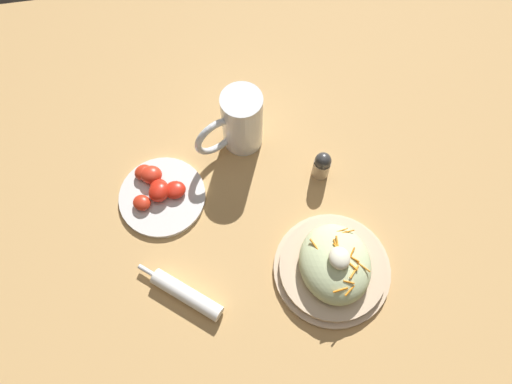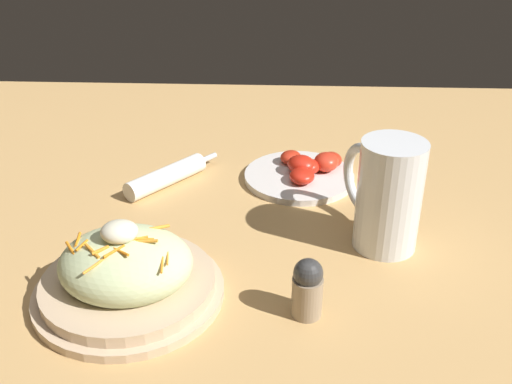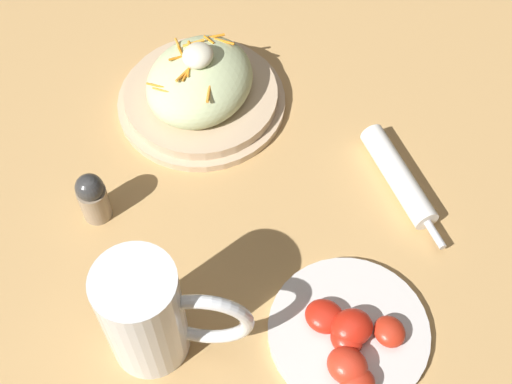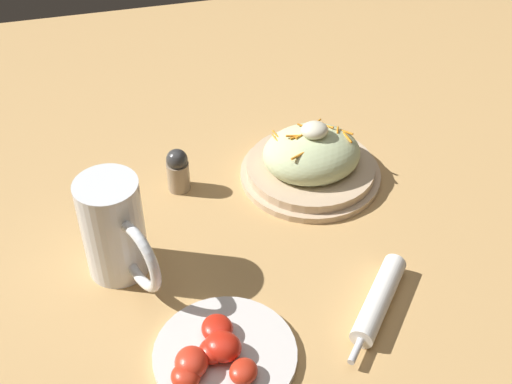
{
  "view_description": "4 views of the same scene",
  "coord_description": "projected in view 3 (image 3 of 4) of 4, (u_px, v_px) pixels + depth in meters",
  "views": [
    {
      "loc": [
        -0.29,
        0.13,
        0.91
      ],
      "look_at": [
        0.08,
        0.07,
        0.06
      ],
      "focal_mm": 34.09,
      "sensor_mm": 36.0,
      "label": 1
    },
    {
      "loc": [
        0.1,
        -0.61,
        0.45
      ],
      "look_at": [
        0.06,
        0.11,
        0.05
      ],
      "focal_mm": 42.45,
      "sensor_mm": 36.0,
      "label": 2
    },
    {
      "loc": [
        0.44,
        0.3,
        0.73
      ],
      "look_at": [
        0.06,
        0.1,
        0.08
      ],
      "focal_mm": 50.05,
      "sensor_mm": 36.0,
      "label": 3
    },
    {
      "loc": [
        0.21,
        0.75,
        0.7
      ],
      "look_at": [
        0.04,
        0.06,
        0.09
      ],
      "focal_mm": 48.67,
      "sensor_mm": 36.0,
      "label": 4
    }
  ],
  "objects": [
    {
      "name": "napkin_roll",
      "position": [
        399.0,
        177.0,
        0.87
      ],
      "size": [
        0.13,
        0.15,
        0.03
      ],
      "color": "white",
      "rests_on": "ground_plane"
    },
    {
      "name": "salad_plate",
      "position": [
        200.0,
        88.0,
        0.92
      ],
      "size": [
        0.22,
        0.22,
        0.1
      ],
      "color": "#D1B28E",
      "rests_on": "ground_plane"
    },
    {
      "name": "beer_mug",
      "position": [
        149.0,
        317.0,
        0.71
      ],
      "size": [
        0.09,
        0.15,
        0.15
      ],
      "color": "white",
      "rests_on": "ground_plane"
    },
    {
      "name": "ground_plane",
      "position": [
        207.0,
        161.0,
        0.9
      ],
      "size": [
        1.43,
        1.43,
        0.0
      ],
      "primitive_type": "plane",
      "color": "tan"
    },
    {
      "name": "salt_shaker",
      "position": [
        93.0,
        197.0,
        0.83
      ],
      "size": [
        0.03,
        0.03,
        0.07
      ],
      "color": "gray",
      "rests_on": "ground_plane"
    },
    {
      "name": "tomato_plate",
      "position": [
        349.0,
        336.0,
        0.76
      ],
      "size": [
        0.18,
        0.18,
        0.04
      ],
      "color": "silver",
      "rests_on": "ground_plane"
    }
  ]
}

